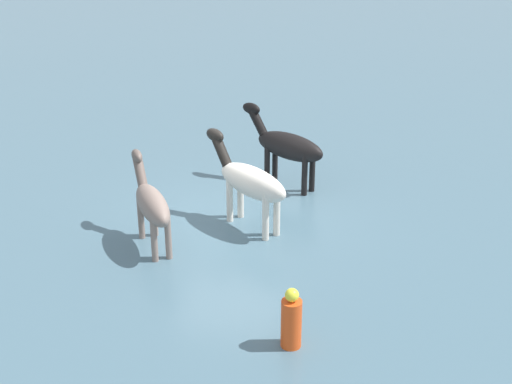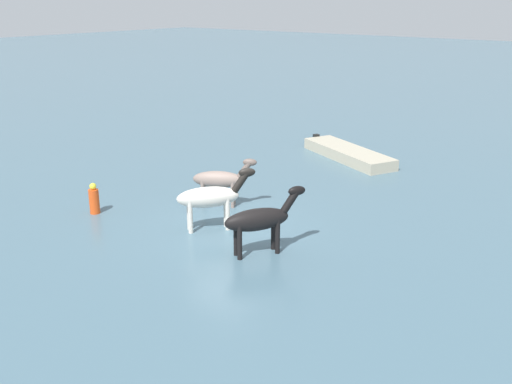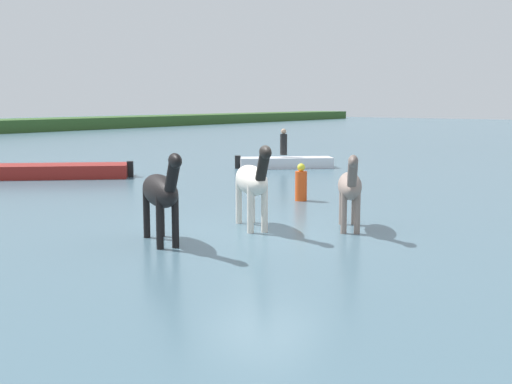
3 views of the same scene
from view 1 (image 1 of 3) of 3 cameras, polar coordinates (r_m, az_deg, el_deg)
ground_plane at (r=16.54m, az=-2.06°, el=-2.20°), size 191.43×191.43×0.00m
horse_chestnut_trailing at (r=15.69m, az=-0.51°, el=0.89°), size 2.01×2.32×2.07m
horse_dun_straggler at (r=15.04m, az=-8.55°, el=-0.95°), size 2.23×1.58×1.86m
horse_mid_herd at (r=17.90m, az=2.55°, el=3.79°), size 1.70×2.43×2.03m
buoy_channel_marker at (r=12.03m, az=2.91°, el=-10.48°), size 0.36×0.36×1.14m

